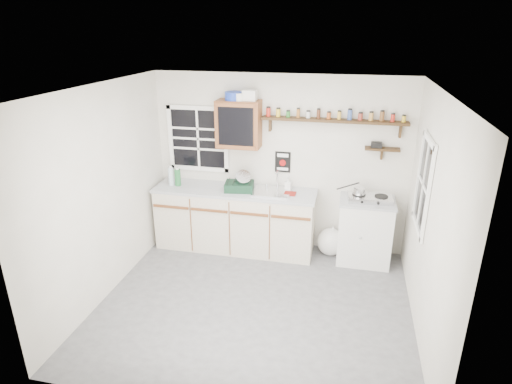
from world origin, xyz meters
TOP-DOWN VIEW (x-y plane):
  - room at (0.00, 0.00)m, footprint 3.64×3.24m
  - main_cabinet at (-0.58, 1.30)m, footprint 2.31×0.63m
  - right_cabinet at (1.25, 1.32)m, footprint 0.73×0.57m
  - sink at (-0.05, 1.30)m, footprint 0.52×0.44m
  - upper_cabinet at (-0.55, 1.44)m, footprint 0.60×0.32m
  - upper_cabinet_clutter at (-0.53, 1.44)m, footprint 0.43×0.24m
  - spice_shelf at (0.72, 1.51)m, footprint 1.91×0.18m
  - secondary_shelf at (1.36, 1.52)m, footprint 0.45×0.16m
  - warning_sign at (0.05, 1.59)m, footprint 0.22×0.02m
  - window_back at (-1.20, 1.59)m, footprint 0.93×0.03m
  - window_right at (1.79, 0.55)m, footprint 0.03×0.78m
  - water_bottles at (-1.48, 1.28)m, footprint 0.18×0.09m
  - dish_rack at (-0.50, 1.28)m, footprint 0.43×0.35m
  - soap_bottle at (0.16, 1.45)m, footprint 0.09×0.09m
  - rag at (0.21, 1.28)m, footprint 0.16×0.14m
  - hotplate at (1.27, 1.31)m, footprint 0.60×0.35m
  - saucepan at (1.12, 1.31)m, footprint 0.38×0.19m
  - trash_bag at (0.80, 1.40)m, footprint 0.40×0.36m

SIDE VIEW (x-z plane):
  - trash_bag at x=0.80m, z-range -0.03..0.43m
  - right_cabinet at x=1.25m, z-range 0.00..0.91m
  - main_cabinet at x=-0.58m, z-range 0.00..0.92m
  - sink at x=-0.05m, z-range 0.79..1.08m
  - rag at x=0.21m, z-range 0.92..0.94m
  - hotplate at x=1.27m, z-range 0.91..0.99m
  - soap_bottle at x=0.16m, z-range 0.92..1.11m
  - dish_rack at x=-0.50m, z-range 0.87..1.16m
  - saucepan at x=1.12m, z-range 0.95..1.11m
  - water_bottles at x=-1.48m, z-range 0.91..1.19m
  - room at x=0.00m, z-range -0.02..2.52m
  - warning_sign at x=0.05m, z-range 1.13..1.43m
  - window_right at x=1.79m, z-range 0.91..1.99m
  - window_back at x=-1.20m, z-range 1.06..2.04m
  - secondary_shelf at x=1.36m, z-range 1.46..1.69m
  - upper_cabinet at x=-0.55m, z-range 1.50..2.15m
  - spice_shelf at x=0.72m, z-range 1.76..2.11m
  - upper_cabinet_clutter at x=-0.53m, z-range 2.14..2.28m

